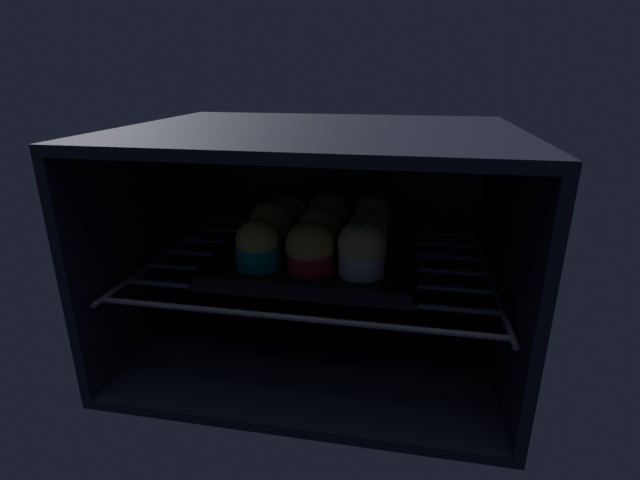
# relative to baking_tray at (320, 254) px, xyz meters

# --- Properties ---
(oven_cavity) EXTENTS (0.59, 0.47, 0.37)m
(oven_cavity) POSITION_rel_baking_tray_xyz_m (0.00, 0.03, 0.02)
(oven_cavity) COLOR black
(oven_cavity) RESTS_ON ground
(oven_rack) EXTENTS (0.55, 0.42, 0.01)m
(oven_rack) POSITION_rel_baking_tray_xyz_m (0.00, -0.01, -0.01)
(oven_rack) COLOR #444756
(oven_rack) RESTS_ON oven_cavity
(baking_tray) EXTENTS (0.32, 0.32, 0.02)m
(baking_tray) POSITION_rel_baking_tray_xyz_m (0.00, 0.00, 0.00)
(baking_tray) COLOR black
(baking_tray) RESTS_ON oven_rack
(muffin_row0_col0) EXTENTS (0.07, 0.07, 0.08)m
(muffin_row0_col0) POSITION_rel_baking_tray_xyz_m (-0.08, -0.08, 0.04)
(muffin_row0_col0) COLOR #0C8C84
(muffin_row0_col0) RESTS_ON baking_tray
(muffin_row0_col1) EXTENTS (0.07, 0.07, 0.08)m
(muffin_row0_col1) POSITION_rel_baking_tray_xyz_m (0.00, -0.08, 0.04)
(muffin_row0_col1) COLOR red
(muffin_row0_col1) RESTS_ON baking_tray
(muffin_row0_col2) EXTENTS (0.07, 0.07, 0.08)m
(muffin_row0_col2) POSITION_rel_baking_tray_xyz_m (0.08, -0.08, 0.04)
(muffin_row0_col2) COLOR silver
(muffin_row0_col2) RESTS_ON baking_tray
(muffin_row1_col0) EXTENTS (0.07, 0.07, 0.08)m
(muffin_row1_col0) POSITION_rel_baking_tray_xyz_m (-0.08, 0.00, 0.04)
(muffin_row1_col0) COLOR #1928B7
(muffin_row1_col0) RESTS_ON baking_tray
(muffin_row1_col1) EXTENTS (0.07, 0.07, 0.08)m
(muffin_row1_col1) POSITION_rel_baking_tray_xyz_m (-0.00, -0.00, 0.04)
(muffin_row1_col1) COLOR #1928B7
(muffin_row1_col1) RESTS_ON baking_tray
(muffin_row1_col2) EXTENTS (0.07, 0.07, 0.08)m
(muffin_row1_col2) POSITION_rel_baking_tray_xyz_m (0.08, 0.00, 0.04)
(muffin_row1_col2) COLOR #1928B7
(muffin_row1_col2) RESTS_ON baking_tray
(muffin_row2_col0) EXTENTS (0.07, 0.07, 0.08)m
(muffin_row2_col0) POSITION_rel_baking_tray_xyz_m (-0.08, 0.08, 0.04)
(muffin_row2_col0) COLOR red
(muffin_row2_col0) RESTS_ON baking_tray
(muffin_row2_col1) EXTENTS (0.07, 0.07, 0.08)m
(muffin_row2_col1) POSITION_rel_baking_tray_xyz_m (0.00, 0.08, 0.04)
(muffin_row2_col1) COLOR red
(muffin_row2_col1) RESTS_ON baking_tray
(muffin_row2_col2) EXTENTS (0.07, 0.07, 0.08)m
(muffin_row2_col2) POSITION_rel_baking_tray_xyz_m (0.08, 0.08, 0.04)
(muffin_row2_col2) COLOR #1928B7
(muffin_row2_col2) RESTS_ON baking_tray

